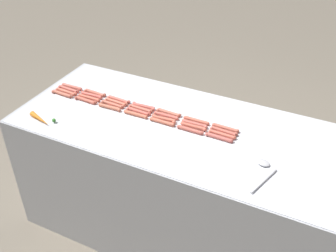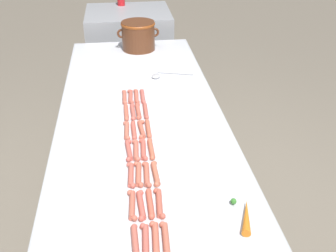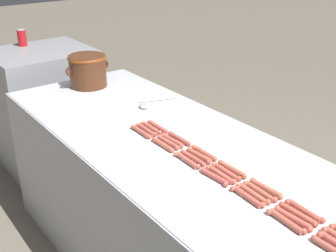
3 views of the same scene
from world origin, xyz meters
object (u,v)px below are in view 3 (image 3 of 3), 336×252
hot_dog_2 (247,197)px  hot_dog_11 (193,158)px  hot_dog_18 (199,155)px  hot_dog_22 (304,211)px  hot_dog_15 (298,214)px  hot_dog_16 (260,191)px  hot_dog_25 (204,153)px  hot_dog_5 (163,145)px  bean_pot (88,69)px  back_cabinet (47,110)px  hot_dog_10 (221,174)px  hot_dog_4 (187,160)px  serving_spoon (149,104)px  hot_dog_0 (333,250)px  hot_dog_26 (179,138)px  soda_can (22,38)px  hot_dog_17 (226,172)px  hot_dog_9 (253,194)px  hot_dog_3 (214,177)px  hot_dog_27 (157,127)px  hot_dog_20 (151,128)px  hot_dog_1 (286,221)px  hot_dog_6 (141,132)px  hot_dog_13 (146,130)px  hot_dog_8 (293,218)px  hot_dog_12 (168,142)px  hot_dog_19 (172,140)px  hot_dog_23 (266,188)px

hot_dog_2 → hot_dog_11: same height
hot_dog_18 → hot_dog_22: bearing=-86.9°
hot_dog_15 → hot_dog_16: 0.18m
hot_dog_15 → hot_dog_25: size_ratio=1.00×
hot_dog_5 → bean_pot: size_ratio=0.54×
back_cabinet → hot_dog_10: (-0.04, -1.99, 0.39)m
hot_dog_4 → serving_spoon: 0.69m
hot_dog_0 → hot_dog_26: 0.90m
hot_dog_18 → soda_can: soda_can is taller
hot_dog_17 → bean_pot: 1.32m
hot_dog_25 → hot_dog_5: bearing=119.7°
hot_dog_18 → hot_dog_9: bearing=-95.8°
hot_dog_10 → hot_dog_18: bearing=78.4°
hot_dog_3 → hot_dog_9: 0.18m
hot_dog_0 → hot_dog_27: same height
hot_dog_20 → hot_dog_1: bearing=-94.2°
hot_dog_6 → hot_dog_13: size_ratio=1.00×
hot_dog_6 → hot_dog_8: (0.03, -0.89, 0.00)m
hot_dog_12 → hot_dog_26: bearing=0.5°
hot_dog_2 → hot_dog_6: size_ratio=1.00×
hot_dog_15 → hot_dog_19: 0.72m
hot_dog_19 → hot_dog_26: 0.04m
hot_dog_0 → hot_dog_12: (0.04, 0.89, 0.00)m
hot_dog_0 → hot_dog_10: 0.54m
back_cabinet → hot_dog_0: 2.56m
hot_dog_3 → hot_dog_10: (0.03, -0.00, 0.00)m
hot_dog_9 → hot_dog_12: 0.53m
hot_dog_5 → hot_dog_25: bearing=-60.3°
back_cabinet → hot_dog_4: 1.86m
hot_dog_16 → hot_dog_18: 0.35m
hot_dog_6 → hot_dog_15: same height
hot_dog_2 → hot_dog_5: bearing=90.0°
hot_dog_26 → soda_can: (-0.07, 1.84, 0.15)m
hot_dog_5 → hot_dog_6: size_ratio=1.00×
hot_dog_4 → hot_dog_20: same height
hot_dog_12 → hot_dog_27: same height
hot_dog_6 → hot_dog_22: bearing=-83.6°
hot_dog_12 → hot_dog_8: bearing=-90.4°
hot_dog_0 → hot_dog_22: 0.21m
hot_dog_1 → hot_dog_10: (0.03, 0.36, 0.00)m
hot_dog_12 → hot_dog_23: 0.54m
hot_dog_11 → hot_dog_16: 0.35m
hot_dog_6 → hot_dog_23: bearing=-81.7°
hot_dog_16 → hot_dog_20: same height
hot_dog_25 → soda_can: soda_can is taller
hot_dog_0 → hot_dog_20: size_ratio=1.00×
hot_dog_1 → bean_pot: bean_pot is taller
hot_dog_0 → hot_dog_8: 0.18m
hot_dog_16 → hot_dog_1: bearing=-110.7°
hot_dog_8 → hot_dog_16: bearing=79.2°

